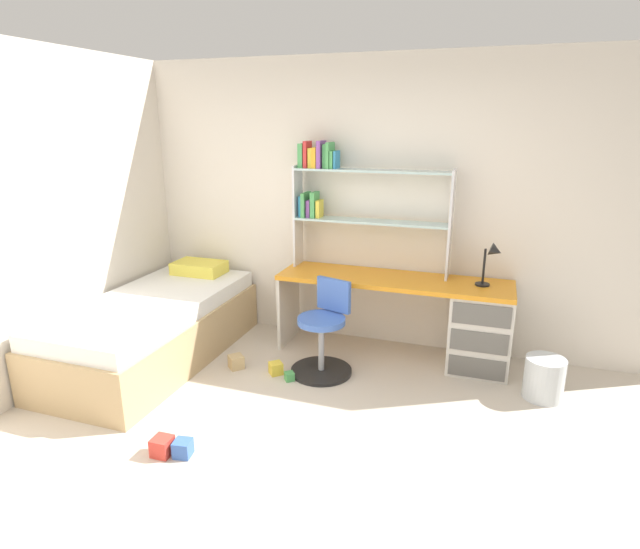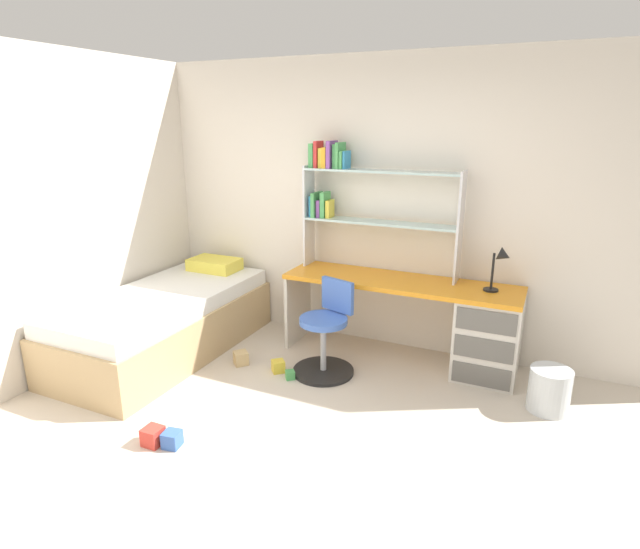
{
  "view_description": "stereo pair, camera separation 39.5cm",
  "coord_description": "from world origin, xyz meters",
  "px_view_note": "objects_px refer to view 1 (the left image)",
  "views": [
    {
      "loc": [
        1.08,
        -2.39,
        2.07
      ],
      "look_at": [
        -0.15,
        1.2,
        0.92
      ],
      "focal_mm": 28.83,
      "sensor_mm": 36.0,
      "label": 1
    },
    {
      "loc": [
        1.44,
        -2.24,
        2.07
      ],
      "look_at": [
        -0.15,
        1.2,
        0.92
      ],
      "focal_mm": 28.83,
      "sensor_mm": 36.0,
      "label": 2
    }
  ],
  "objects_px": {
    "toy_block_blue_3": "(183,448)",
    "desk": "(455,319)",
    "bed_platform": "(155,328)",
    "waste_bin": "(544,378)",
    "toy_block_green_1": "(289,376)",
    "toy_block_red_4": "(162,446)",
    "desk_lamp": "(493,258)",
    "toy_block_natural_0": "(236,362)",
    "swivel_chair": "(323,337)",
    "bookshelf_hutch": "(347,192)",
    "toy_block_yellow_2": "(276,368)"
  },
  "relations": [
    {
      "from": "bed_platform",
      "to": "toy_block_yellow_2",
      "type": "height_order",
      "value": "bed_platform"
    },
    {
      "from": "toy_block_blue_3",
      "to": "toy_block_yellow_2",
      "type": "bearing_deg",
      "value": 84.45
    },
    {
      "from": "desk_lamp",
      "to": "desk",
      "type": "bearing_deg",
      "value": 179.81
    },
    {
      "from": "swivel_chair",
      "to": "waste_bin",
      "type": "height_order",
      "value": "swivel_chair"
    },
    {
      "from": "toy_block_yellow_2",
      "to": "toy_block_blue_3",
      "type": "relative_size",
      "value": 0.94
    },
    {
      "from": "desk_lamp",
      "to": "toy_block_green_1",
      "type": "xyz_separation_m",
      "value": [
        -1.5,
        -0.75,
        -0.95
      ]
    },
    {
      "from": "bookshelf_hutch",
      "to": "desk",
      "type": "bearing_deg",
      "value": -8.9
    },
    {
      "from": "toy_block_blue_3",
      "to": "desk_lamp",
      "type": "bearing_deg",
      "value": 47.06
    },
    {
      "from": "toy_block_blue_3",
      "to": "desk",
      "type": "bearing_deg",
      "value": 51.57
    },
    {
      "from": "bookshelf_hutch",
      "to": "swivel_chair",
      "type": "distance_m",
      "value": 1.32
    },
    {
      "from": "bed_platform",
      "to": "toy_block_blue_3",
      "type": "distance_m",
      "value": 1.55
    },
    {
      "from": "bookshelf_hutch",
      "to": "bed_platform",
      "type": "xyz_separation_m",
      "value": [
        -1.5,
        -0.91,
        -1.16
      ]
    },
    {
      "from": "desk",
      "to": "desk_lamp",
      "type": "bearing_deg",
      "value": -0.19
    },
    {
      "from": "desk",
      "to": "toy_block_natural_0",
      "type": "distance_m",
      "value": 1.93
    },
    {
      "from": "waste_bin",
      "to": "toy_block_red_4",
      "type": "height_order",
      "value": "waste_bin"
    },
    {
      "from": "bed_platform",
      "to": "toy_block_natural_0",
      "type": "xyz_separation_m",
      "value": [
        0.77,
        0.06,
        -0.23
      ]
    },
    {
      "from": "bookshelf_hutch",
      "to": "bed_platform",
      "type": "distance_m",
      "value": 2.11
    },
    {
      "from": "bed_platform",
      "to": "toy_block_yellow_2",
      "type": "bearing_deg",
      "value": 3.42
    },
    {
      "from": "desk_lamp",
      "to": "swivel_chair",
      "type": "bearing_deg",
      "value": -158.43
    },
    {
      "from": "bookshelf_hutch",
      "to": "toy_block_blue_3",
      "type": "bearing_deg",
      "value": -103.24
    },
    {
      "from": "bed_platform",
      "to": "toy_block_green_1",
      "type": "bearing_deg",
      "value": -0.1
    },
    {
      "from": "desk",
      "to": "toy_block_blue_3",
      "type": "distance_m",
      "value": 2.46
    },
    {
      "from": "desk_lamp",
      "to": "toy_block_green_1",
      "type": "relative_size",
      "value": 5.31
    },
    {
      "from": "bookshelf_hutch",
      "to": "toy_block_blue_3",
      "type": "xyz_separation_m",
      "value": [
        -0.49,
        -2.06,
        -1.39
      ]
    },
    {
      "from": "bed_platform",
      "to": "waste_bin",
      "type": "bearing_deg",
      "value": 6.66
    },
    {
      "from": "bed_platform",
      "to": "toy_block_green_1",
      "type": "distance_m",
      "value": 1.31
    },
    {
      "from": "toy_block_yellow_2",
      "to": "toy_block_green_1",
      "type": "bearing_deg",
      "value": -24.79
    },
    {
      "from": "bookshelf_hutch",
      "to": "swivel_chair",
      "type": "height_order",
      "value": "bookshelf_hutch"
    },
    {
      "from": "swivel_chair",
      "to": "desk_lamp",
      "type": "bearing_deg",
      "value": 21.57
    },
    {
      "from": "waste_bin",
      "to": "toy_block_red_4",
      "type": "xyz_separation_m",
      "value": [
        -2.36,
        -1.56,
        -0.1
      ]
    },
    {
      "from": "desk",
      "to": "waste_bin",
      "type": "bearing_deg",
      "value": -27.47
    },
    {
      "from": "desk_lamp",
      "to": "toy_block_yellow_2",
      "type": "relative_size",
      "value": 3.74
    },
    {
      "from": "toy_block_natural_0",
      "to": "toy_block_blue_3",
      "type": "distance_m",
      "value": 1.23
    },
    {
      "from": "swivel_chair",
      "to": "toy_block_green_1",
      "type": "relative_size",
      "value": 10.96
    },
    {
      "from": "swivel_chair",
      "to": "bed_platform",
      "type": "distance_m",
      "value": 1.52
    },
    {
      "from": "desk",
      "to": "toy_block_red_4",
      "type": "xyz_separation_m",
      "value": [
        -1.64,
        -1.93,
        -0.36
      ]
    },
    {
      "from": "bed_platform",
      "to": "desk",
      "type": "bearing_deg",
      "value": 16.59
    },
    {
      "from": "toy_block_natural_0",
      "to": "toy_block_red_4",
      "type": "relative_size",
      "value": 0.95
    },
    {
      "from": "bookshelf_hutch",
      "to": "toy_block_green_1",
      "type": "height_order",
      "value": "bookshelf_hutch"
    },
    {
      "from": "toy_block_green_1",
      "to": "toy_block_red_4",
      "type": "relative_size",
      "value": 0.59
    },
    {
      "from": "desk",
      "to": "toy_block_yellow_2",
      "type": "relative_size",
      "value": 19.87
    },
    {
      "from": "bed_platform",
      "to": "toy_block_yellow_2",
      "type": "relative_size",
      "value": 20.43
    },
    {
      "from": "waste_bin",
      "to": "toy_block_yellow_2",
      "type": "xyz_separation_m",
      "value": [
        -2.11,
        -0.31,
        -0.11
      ]
    },
    {
      "from": "desk_lamp",
      "to": "toy_block_yellow_2",
      "type": "bearing_deg",
      "value": -157.48
    },
    {
      "from": "waste_bin",
      "to": "toy_block_yellow_2",
      "type": "height_order",
      "value": "waste_bin"
    },
    {
      "from": "desk_lamp",
      "to": "waste_bin",
      "type": "height_order",
      "value": "desk_lamp"
    },
    {
      "from": "desk_lamp",
      "to": "toy_block_natural_0",
      "type": "height_order",
      "value": "desk_lamp"
    },
    {
      "from": "swivel_chair",
      "to": "toy_block_blue_3",
      "type": "height_order",
      "value": "swivel_chair"
    },
    {
      "from": "bed_platform",
      "to": "toy_block_yellow_2",
      "type": "distance_m",
      "value": 1.16
    },
    {
      "from": "desk_lamp",
      "to": "bed_platform",
      "type": "distance_m",
      "value": 2.97
    }
  ]
}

